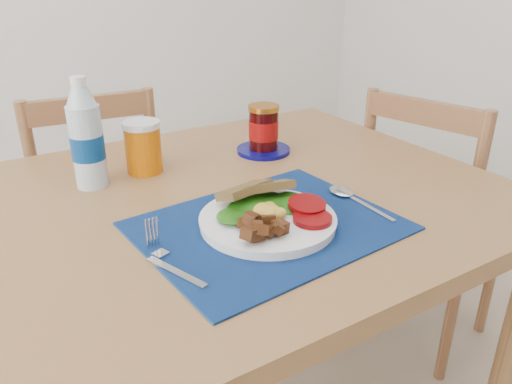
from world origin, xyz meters
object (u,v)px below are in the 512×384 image
at_px(water_bottle, 87,140).
at_px(chair_far, 96,191).
at_px(chair_end, 428,198).
at_px(juice_glass, 143,148).
at_px(jam_on_saucer, 264,132).
at_px(breakfast_plate, 267,218).

bearing_deg(water_bottle, chair_far, 77.31).
xyz_separation_m(chair_end, juice_glass, (-0.82, 0.15, 0.27)).
height_order(chair_far, jam_on_saucer, chair_far).
relative_size(breakfast_plate, juice_glass, 2.19).
bearing_deg(chair_far, water_bottle, 82.68).
bearing_deg(chair_end, breakfast_plate, 93.10).
relative_size(breakfast_plate, jam_on_saucer, 1.81).
relative_size(chair_far, water_bottle, 4.50).
height_order(chair_end, juice_glass, chair_end).
height_order(breakfast_plate, water_bottle, water_bottle).
bearing_deg(juice_glass, chair_far, 92.95).
bearing_deg(jam_on_saucer, chair_end, -12.45).
distance_m(water_bottle, juice_glass, 0.13).
bearing_deg(chair_far, jam_on_saucer, 129.95).
height_order(breakfast_plate, juice_glass, juice_glass).
bearing_deg(breakfast_plate, juice_glass, 101.35).
relative_size(chair_end, juice_glass, 9.39).
xyz_separation_m(juice_glass, jam_on_saucer, (0.30, -0.03, -0.00)).
xyz_separation_m(breakfast_plate, jam_on_saucer, (0.21, 0.34, 0.03)).
bearing_deg(water_bottle, juice_glass, 7.56).
xyz_separation_m(chair_far, juice_glass, (0.02, -0.43, 0.27)).
height_order(water_bottle, juice_glass, water_bottle).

